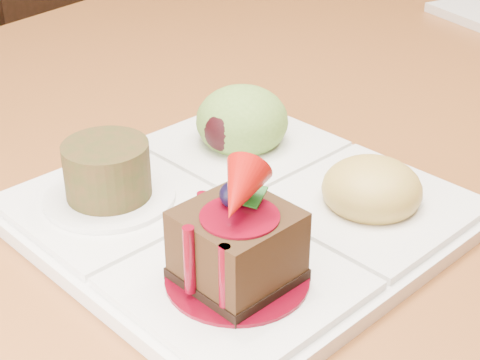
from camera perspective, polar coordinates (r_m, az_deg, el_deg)
The scene contains 3 objects.
dining_table at distance 1.06m, azimuth 17.74°, elevation 8.08°, with size 1.00×1.80×0.75m.
chair_left at distance 1.78m, azimuth -11.00°, elevation 10.28°, with size 0.45×0.45×0.84m.
sampler_plate at distance 0.55m, azimuth 0.20°, elevation -0.96°, with size 0.32×0.32×0.11m.
Camera 1 is at (0.31, -0.95, 1.05)m, focal length 55.00 mm.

